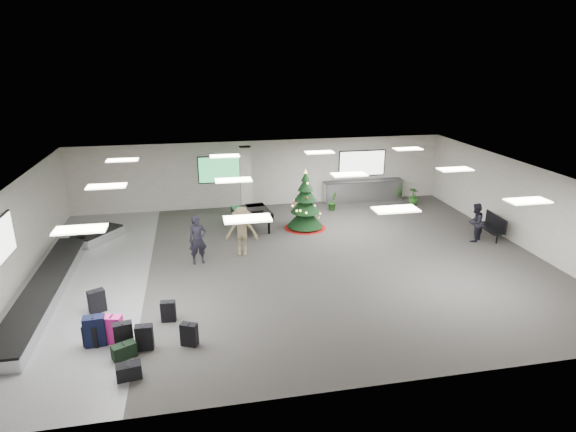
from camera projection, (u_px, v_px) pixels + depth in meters
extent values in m
plane|color=#3E3C38|center=(292.00, 262.00, 17.26)|extent=(18.00, 18.00, 0.00)
cube|color=#B1ACA2|center=(263.00, 173.00, 23.25)|extent=(18.00, 0.02, 3.20)
cube|color=#B1ACA2|center=(359.00, 326.00, 10.25)|extent=(18.00, 0.02, 3.20)
cube|color=#B1ACA2|center=(12.00, 239.00, 15.09)|extent=(0.02, 14.00, 3.20)
cube|color=#B1ACA2|center=(522.00, 205.00, 18.41)|extent=(0.02, 14.00, 3.20)
cube|color=silver|center=(293.00, 175.00, 16.24)|extent=(18.00, 14.00, 0.02)
cube|color=slate|center=(86.00, 279.00, 15.97)|extent=(4.00, 14.00, 0.01)
cube|color=beige|center=(246.00, 182.00, 21.77)|extent=(0.50, 0.50, 3.20)
cube|color=green|center=(221.00, 169.00, 22.74)|extent=(2.20, 0.08, 1.30)
cube|color=white|center=(362.00, 163.00, 24.03)|extent=(2.40, 0.08, 1.30)
cube|color=white|center=(1.00, 241.00, 14.07)|extent=(0.08, 2.10, 1.30)
cube|color=white|center=(80.00, 229.00, 11.43)|extent=(1.20, 0.60, 0.04)
cube|color=white|center=(106.00, 186.00, 15.15)|extent=(1.20, 0.60, 0.04)
cube|color=white|center=(122.00, 160.00, 18.86)|extent=(1.20, 0.60, 0.04)
cube|color=white|center=(248.00, 219.00, 12.17)|extent=(1.20, 0.60, 0.04)
cube|color=white|center=(233.00, 180.00, 15.89)|extent=(1.20, 0.60, 0.04)
cube|color=white|center=(225.00, 156.00, 19.60)|extent=(1.20, 0.60, 0.04)
cube|color=white|center=(396.00, 209.00, 12.91)|extent=(1.20, 0.60, 0.04)
cube|color=white|center=(349.00, 174.00, 16.63)|extent=(1.20, 0.60, 0.04)
cube|color=white|center=(320.00, 152.00, 20.34)|extent=(1.20, 0.60, 0.04)
cube|color=white|center=(528.00, 201.00, 13.65)|extent=(1.20, 0.60, 0.04)
cube|color=white|center=(455.00, 169.00, 17.36)|extent=(1.20, 0.60, 0.04)
cube|color=white|center=(408.00, 149.00, 21.08)|extent=(1.20, 0.60, 0.04)
cube|color=silver|center=(45.00, 290.00, 14.80)|extent=(1.00, 8.00, 0.38)
cube|color=black|center=(44.00, 284.00, 14.73)|extent=(0.95, 7.90, 0.05)
cube|color=silver|center=(98.00, 236.00, 19.22)|extent=(1.97, 2.21, 0.38)
cube|color=black|center=(97.00, 231.00, 19.15)|extent=(1.87, 2.10, 0.05)
cube|color=silver|center=(363.00, 191.00, 24.20)|extent=(4.00, 0.60, 1.05)
cube|color=#2E2E31|center=(363.00, 181.00, 24.02)|extent=(4.05, 0.65, 0.04)
cube|color=black|center=(144.00, 337.00, 12.10)|extent=(0.44, 0.25, 0.67)
cube|color=black|center=(143.00, 325.00, 11.99)|extent=(0.03, 0.14, 0.02)
cube|color=black|center=(124.00, 336.00, 12.13)|extent=(0.50, 0.32, 0.72)
cube|color=black|center=(122.00, 323.00, 12.01)|extent=(0.06, 0.15, 0.02)
cube|color=#FF219E|center=(113.00, 329.00, 12.36)|extent=(0.54, 0.39, 0.76)
cube|color=black|center=(111.00, 316.00, 12.23)|extent=(0.07, 0.17, 0.02)
cube|color=black|center=(168.00, 311.00, 13.39)|extent=(0.42, 0.25, 0.60)
cube|color=black|center=(167.00, 301.00, 13.29)|extent=(0.04, 0.13, 0.02)
cube|color=black|center=(95.00, 331.00, 12.25)|extent=(0.55, 0.34, 0.81)
cube|color=black|center=(93.00, 316.00, 12.11)|extent=(0.05, 0.19, 0.02)
cube|color=black|center=(91.00, 336.00, 12.23)|extent=(0.43, 0.31, 0.58)
cube|color=black|center=(90.00, 326.00, 12.13)|extent=(0.06, 0.13, 0.02)
cube|color=black|center=(124.00, 351.00, 11.79)|extent=(0.63, 0.51, 0.38)
cube|color=black|center=(123.00, 344.00, 11.73)|extent=(0.10, 0.17, 0.02)
cube|color=black|center=(189.00, 334.00, 12.28)|extent=(0.48, 0.38, 0.61)
cube|color=black|center=(188.00, 324.00, 12.17)|extent=(0.09, 0.13, 0.02)
cube|color=black|center=(97.00, 301.00, 13.85)|extent=(0.53, 0.44, 0.68)
cube|color=black|center=(95.00, 290.00, 13.74)|extent=(0.10, 0.16, 0.02)
cube|color=black|center=(129.00, 371.00, 11.05)|extent=(0.60, 0.40, 0.37)
cube|color=black|center=(128.00, 364.00, 10.99)|extent=(0.06, 0.19, 0.02)
cone|color=#69090A|center=(305.00, 226.00, 20.66)|extent=(1.81, 1.81, 0.11)
cylinder|color=#3F2819|center=(305.00, 222.00, 20.60)|extent=(0.11, 0.11, 0.48)
cone|color=black|center=(305.00, 216.00, 20.51)|extent=(1.52, 1.52, 0.86)
cone|color=black|center=(305.00, 203.00, 20.33)|extent=(1.24, 1.24, 0.76)
cone|color=black|center=(305.00, 193.00, 20.17)|extent=(0.95, 0.95, 0.67)
cone|color=black|center=(306.00, 184.00, 20.05)|extent=(0.67, 0.67, 0.57)
cone|color=black|center=(306.00, 176.00, 19.94)|extent=(0.38, 0.38, 0.43)
cone|color=#FFE566|center=(306.00, 171.00, 19.88)|extent=(0.15, 0.15, 0.17)
cube|color=black|center=(252.00, 213.00, 20.18)|extent=(1.64, 1.80, 0.26)
cube|color=black|center=(257.00, 221.00, 19.41)|extent=(1.37, 0.45, 0.09)
cube|color=white|center=(257.00, 220.00, 19.37)|extent=(1.21, 0.29, 0.02)
cube|color=black|center=(256.00, 213.00, 19.54)|extent=(0.65, 0.11, 0.20)
cylinder|color=black|center=(243.00, 229.00, 19.57)|extent=(0.09, 0.09, 0.63)
cylinder|color=black|center=(269.00, 226.00, 19.91)|extent=(0.09, 0.09, 0.63)
cylinder|color=black|center=(248.00, 218.00, 20.90)|extent=(0.09, 0.09, 0.63)
cube|color=black|center=(490.00, 228.00, 19.40)|extent=(0.62, 1.56, 0.06)
cylinder|color=black|center=(498.00, 239.00, 18.90)|extent=(0.06, 0.06, 0.41)
cylinder|color=black|center=(480.00, 228.00, 20.04)|extent=(0.06, 0.06, 0.41)
cube|color=black|center=(496.00, 221.00, 19.35)|extent=(0.16, 1.53, 0.51)
imported|color=black|center=(198.00, 240.00, 16.94)|extent=(0.71, 0.53, 1.76)
imported|color=#80714F|center=(242.00, 231.00, 17.63)|extent=(1.29, 0.88, 1.85)
imported|color=black|center=(475.00, 222.00, 18.99)|extent=(0.96, 0.93, 1.56)
imported|color=#1A4115|center=(332.00, 201.00, 22.85)|extent=(0.61, 0.63, 0.89)
imported|color=#1A4115|center=(413.00, 196.00, 23.66)|extent=(0.69, 0.69, 0.88)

